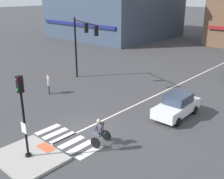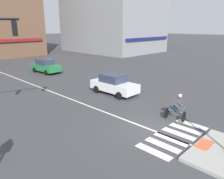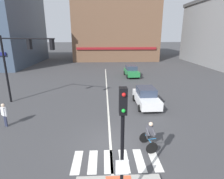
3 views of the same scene
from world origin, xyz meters
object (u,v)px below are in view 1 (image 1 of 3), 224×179
(traffic_light_mast, at_px, (82,38))
(car_white_eastbound_mid, at_px, (177,106))
(cyclist, at_px, (100,131))
(pedestrian_at_curb_left, at_px, (48,83))
(signal_pole, at_px, (23,110))

(traffic_light_mast, bearing_deg, car_white_eastbound_mid, -4.91)
(cyclist, relative_size, pedestrian_at_curb_left, 1.01)
(signal_pole, relative_size, cyclist, 2.64)
(cyclist, xyz_separation_m, pedestrian_at_curb_left, (-9.19, 3.00, 0.11))
(signal_pole, height_order, traffic_light_mast, traffic_light_mast)
(traffic_light_mast, relative_size, cyclist, 3.58)
(car_white_eastbound_mid, bearing_deg, signal_pole, -107.56)
(traffic_light_mast, xyz_separation_m, car_white_eastbound_mid, (10.80, -0.93, -3.42))
(traffic_light_mast, bearing_deg, signal_pole, -54.75)
(car_white_eastbound_mid, distance_m, cyclist, 6.49)
(signal_pole, bearing_deg, car_white_eastbound_mid, 72.44)
(signal_pole, height_order, cyclist, signal_pole)
(car_white_eastbound_mid, bearing_deg, pedestrian_at_curb_left, -162.21)
(traffic_light_mast, xyz_separation_m, cyclist, (9.52, -7.29, -3.36))
(traffic_light_mast, height_order, pedestrian_at_curb_left, traffic_light_mast)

